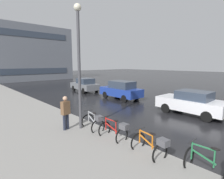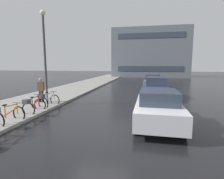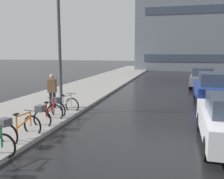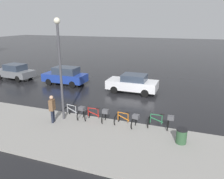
{
  "view_description": "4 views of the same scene",
  "coord_description": "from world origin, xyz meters",
  "px_view_note": "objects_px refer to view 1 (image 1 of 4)",
  "views": [
    {
      "loc": [
        -9.03,
        -3.57,
        3.34
      ],
      "look_at": [
        -2.04,
        4.02,
        1.8
      ],
      "focal_mm": 28.0,
      "sensor_mm": 36.0,
      "label": 1
    },
    {
      "loc": [
        1.83,
        -6.65,
        2.65
      ],
      "look_at": [
        -0.06,
        3.09,
        1.26
      ],
      "focal_mm": 28.0,
      "sensor_mm": 36.0,
      "label": 2
    },
    {
      "loc": [
        0.64,
        -6.85,
        2.87
      ],
      "look_at": [
        -2.06,
        3.62,
        1.21
      ],
      "focal_mm": 40.0,
      "sensor_mm": 36.0,
      "label": 3
    },
    {
      "loc": [
        -15.02,
        -3.26,
        5.8
      ],
      "look_at": [
        -1.74,
        1.5,
        1.42
      ],
      "focal_mm": 35.0,
      "sensor_mm": 36.0,
      "label": 4
    }
  ],
  "objects_px": {
    "bicycle_nearest": "(213,163)",
    "streetlamp": "(79,57)",
    "pedestrian": "(66,112)",
    "bicycle_third": "(115,131)",
    "car_grey": "(85,85)",
    "bicycle_farthest": "(94,122)",
    "car_blue": "(121,90)",
    "bicycle_second": "(151,145)",
    "car_white": "(192,103)"
  },
  "relations": [
    {
      "from": "car_white",
      "to": "pedestrian",
      "type": "bearing_deg",
      "value": 159.42
    },
    {
      "from": "bicycle_third",
      "to": "streetlamp",
      "type": "xyz_separation_m",
      "value": [
        -0.4,
        2.07,
        3.16
      ]
    },
    {
      "from": "bicycle_nearest",
      "to": "car_blue",
      "type": "xyz_separation_m",
      "value": [
        6.37,
        9.95,
        0.36
      ]
    },
    {
      "from": "bicycle_farthest",
      "to": "streetlamp",
      "type": "xyz_separation_m",
      "value": [
        -0.39,
        0.59,
        3.16
      ]
    },
    {
      "from": "car_white",
      "to": "bicycle_second",
      "type": "bearing_deg",
      "value": -167.86
    },
    {
      "from": "bicycle_third",
      "to": "pedestrian",
      "type": "xyz_separation_m",
      "value": [
        -1.03,
        2.4,
        0.51
      ]
    },
    {
      "from": "bicycle_farthest",
      "to": "car_white",
      "type": "distance_m",
      "value": 6.81
    },
    {
      "from": "bicycle_nearest",
      "to": "bicycle_second",
      "type": "relative_size",
      "value": 0.97
    },
    {
      "from": "car_white",
      "to": "car_grey",
      "type": "distance_m",
      "value": 12.83
    },
    {
      "from": "bicycle_nearest",
      "to": "pedestrian",
      "type": "distance_m",
      "value": 6.25
    },
    {
      "from": "bicycle_third",
      "to": "streetlamp",
      "type": "bearing_deg",
      "value": 101.06
    },
    {
      "from": "bicycle_second",
      "to": "car_white",
      "type": "bearing_deg",
      "value": 12.14
    },
    {
      "from": "bicycle_farthest",
      "to": "car_grey",
      "type": "relative_size",
      "value": 0.33
    },
    {
      "from": "bicycle_nearest",
      "to": "bicycle_second",
      "type": "distance_m",
      "value": 1.87
    },
    {
      "from": "bicycle_nearest",
      "to": "bicycle_second",
      "type": "height_order",
      "value": "bicycle_nearest"
    },
    {
      "from": "bicycle_second",
      "to": "bicycle_farthest",
      "type": "xyz_separation_m",
      "value": [
        -0.01,
        3.32,
        0.01
      ]
    },
    {
      "from": "bicycle_nearest",
      "to": "streetlamp",
      "type": "xyz_separation_m",
      "value": [
        -0.79,
        5.74,
        3.16
      ]
    },
    {
      "from": "streetlamp",
      "to": "bicycle_second",
      "type": "bearing_deg",
      "value": -84.15
    },
    {
      "from": "car_white",
      "to": "bicycle_nearest",
      "type": "bearing_deg",
      "value": -152.21
    },
    {
      "from": "pedestrian",
      "to": "car_grey",
      "type": "bearing_deg",
      "value": 51.96
    },
    {
      "from": "pedestrian",
      "to": "streetlamp",
      "type": "distance_m",
      "value": 2.74
    },
    {
      "from": "car_blue",
      "to": "car_grey",
      "type": "height_order",
      "value": "car_blue"
    },
    {
      "from": "car_white",
      "to": "bicycle_third",
      "type": "bearing_deg",
      "value": 176.16
    },
    {
      "from": "bicycle_nearest",
      "to": "bicycle_farthest",
      "type": "xyz_separation_m",
      "value": [
        -0.4,
        5.15,
        0.01
      ]
    },
    {
      "from": "bicycle_second",
      "to": "car_grey",
      "type": "xyz_separation_m",
      "value": [
        6.79,
        14.23,
        0.3
      ]
    },
    {
      "from": "bicycle_farthest",
      "to": "pedestrian",
      "type": "relative_size",
      "value": 0.81
    },
    {
      "from": "car_blue",
      "to": "pedestrian",
      "type": "xyz_separation_m",
      "value": [
        -7.79,
        -3.89,
        0.15
      ]
    },
    {
      "from": "bicycle_farthest",
      "to": "car_grey",
      "type": "height_order",
      "value": "car_grey"
    },
    {
      "from": "bicycle_second",
      "to": "streetlamp",
      "type": "relative_size",
      "value": 0.24
    },
    {
      "from": "car_white",
      "to": "streetlamp",
      "type": "xyz_separation_m",
      "value": [
        -6.92,
        2.51,
        2.86
      ]
    },
    {
      "from": "car_white",
      "to": "streetlamp",
      "type": "bearing_deg",
      "value": 160.09
    },
    {
      "from": "car_blue",
      "to": "streetlamp",
      "type": "distance_m",
      "value": 8.77
    },
    {
      "from": "bicycle_nearest",
      "to": "bicycle_farthest",
      "type": "bearing_deg",
      "value": 94.46
    },
    {
      "from": "streetlamp",
      "to": "bicycle_third",
      "type": "bearing_deg",
      "value": -78.94
    },
    {
      "from": "car_blue",
      "to": "car_grey",
      "type": "bearing_deg",
      "value": 89.7
    },
    {
      "from": "bicycle_second",
      "to": "car_grey",
      "type": "relative_size",
      "value": 0.33
    },
    {
      "from": "car_blue",
      "to": "car_grey",
      "type": "relative_size",
      "value": 0.95
    },
    {
      "from": "car_grey",
      "to": "streetlamp",
      "type": "relative_size",
      "value": 0.72
    },
    {
      "from": "car_white",
      "to": "pedestrian",
      "type": "relative_size",
      "value": 2.37
    },
    {
      "from": "car_blue",
      "to": "car_grey",
      "type": "xyz_separation_m",
      "value": [
        0.03,
        6.11,
        -0.07
      ]
    },
    {
      "from": "bicycle_third",
      "to": "car_white",
      "type": "distance_m",
      "value": 6.54
    },
    {
      "from": "bicycle_third",
      "to": "streetlamp",
      "type": "relative_size",
      "value": 0.23
    },
    {
      "from": "bicycle_second",
      "to": "car_grey",
      "type": "bearing_deg",
      "value": 64.48
    },
    {
      "from": "bicycle_farthest",
      "to": "car_white",
      "type": "bearing_deg",
      "value": -16.38
    },
    {
      "from": "bicycle_second",
      "to": "car_blue",
      "type": "height_order",
      "value": "car_blue"
    },
    {
      "from": "bicycle_third",
      "to": "car_grey",
      "type": "distance_m",
      "value": 14.13
    },
    {
      "from": "bicycle_second",
      "to": "streetlamp",
      "type": "height_order",
      "value": "streetlamp"
    },
    {
      "from": "bicycle_nearest",
      "to": "car_grey",
      "type": "xyz_separation_m",
      "value": [
        6.4,
        16.06,
        0.3
      ]
    },
    {
      "from": "bicycle_nearest",
      "to": "streetlamp",
      "type": "bearing_deg",
      "value": 97.87
    },
    {
      "from": "streetlamp",
      "to": "bicycle_farthest",
      "type": "bearing_deg",
      "value": -56.28
    }
  ]
}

